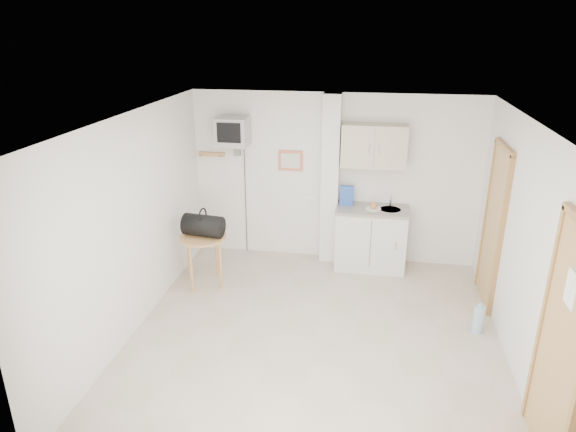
% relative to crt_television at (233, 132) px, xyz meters
% --- Properties ---
extents(ground, '(4.50, 4.50, 0.00)m').
position_rel_crt_television_xyz_m(ground, '(1.45, -2.02, -1.94)').
color(ground, '#BAAA96').
rests_on(ground, ground).
extents(room_envelope, '(4.24, 4.54, 2.55)m').
position_rel_crt_television_xyz_m(room_envelope, '(1.69, -1.93, -0.40)').
color(room_envelope, white).
rests_on(room_envelope, ground).
extents(kitchenette, '(1.03, 0.58, 2.10)m').
position_rel_crt_television_xyz_m(kitchenette, '(2.02, -0.02, -1.13)').
color(kitchenette, silver).
rests_on(kitchenette, ground).
extents(crt_television, '(0.44, 0.45, 2.15)m').
position_rel_crt_television_xyz_m(crt_television, '(0.00, 0.00, 0.00)').
color(crt_television, slate).
rests_on(crt_television, ground).
extents(round_table, '(0.63, 0.63, 0.71)m').
position_rel_crt_television_xyz_m(round_table, '(-0.20, -0.97, -1.32)').
color(round_table, '#BE8D48').
rests_on(round_table, ground).
extents(duffel_bag, '(0.57, 0.36, 0.40)m').
position_rel_crt_television_xyz_m(duffel_bag, '(-0.19, -0.95, -1.07)').
color(duffel_bag, black).
rests_on(duffel_bag, round_table).
extents(water_bottle, '(0.13, 0.13, 0.38)m').
position_rel_crt_television_xyz_m(water_bottle, '(3.31, -1.60, -1.76)').
color(water_bottle, '#93B8CA').
rests_on(water_bottle, ground).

